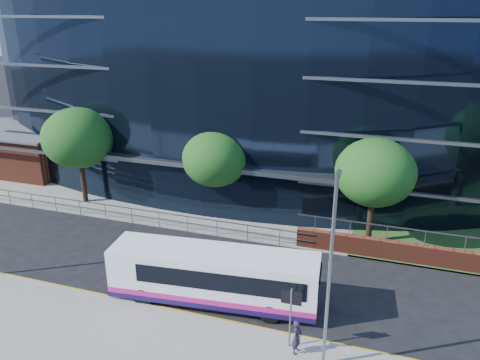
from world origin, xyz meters
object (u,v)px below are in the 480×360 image
(tree_far_a, at_px, (78,138))
(street_sign, at_px, (291,305))
(tree_far_b, at_px, (215,159))
(streetlight_east, at_px, (330,269))
(city_bus, at_px, (215,276))
(pedestrian, at_px, (297,337))
(tree_far_c, at_px, (375,173))
(brick_pavilion, at_px, (26,149))

(tree_far_a, bearing_deg, street_sign, -31.17)
(street_sign, distance_m, tree_far_b, 13.54)
(streetlight_east, bearing_deg, city_bus, 154.08)
(city_bus, relative_size, pedestrian, 6.78)
(street_sign, height_order, tree_far_c, tree_far_c)
(tree_far_b, distance_m, city_bus, 9.96)
(tree_far_c, distance_m, streetlight_east, 11.22)
(tree_far_c, xyz_separation_m, pedestrian, (-2.14, -10.89, -3.63))
(city_bus, bearing_deg, streetlight_east, -31.66)
(tree_far_a, bearing_deg, brick_pavilion, 153.45)
(tree_far_a, xyz_separation_m, pedestrian, (17.86, -10.89, -3.96))
(tree_far_a, distance_m, pedestrian, 21.29)
(tree_far_b, distance_m, pedestrian, 14.23)
(tree_far_b, bearing_deg, streetlight_east, -52.37)
(street_sign, bearing_deg, pedestrian, -39.55)
(brick_pavilion, bearing_deg, tree_far_c, -8.82)
(brick_pavilion, xyz_separation_m, city_bus, (22.39, -12.94, -0.50))
(tree_far_a, height_order, pedestrian, tree_far_a)
(tree_far_a, height_order, tree_far_c, tree_far_a)
(street_sign, bearing_deg, streetlight_east, -21.36)
(tree_far_c, bearing_deg, tree_far_a, 180.00)
(brick_pavilion, xyz_separation_m, tree_far_b, (19.00, -4.00, 2.27))
(streetlight_east, height_order, city_bus, streetlight_east)
(tree_far_a, relative_size, city_bus, 0.69)
(street_sign, xyz_separation_m, tree_far_b, (-7.50, 11.09, 2.06))
(city_bus, xyz_separation_m, pedestrian, (4.48, -2.44, -0.53))
(tree_far_b, relative_size, city_bus, 0.59)
(streetlight_east, xyz_separation_m, city_bus, (-5.61, 2.73, -3.01))
(brick_pavilion, distance_m, tree_far_c, 29.46)
(street_sign, distance_m, streetlight_east, 2.80)
(brick_pavilion, bearing_deg, pedestrian, -29.80)
(streetlight_east, relative_size, city_bus, 0.79)
(streetlight_east, distance_m, pedestrian, 3.73)
(tree_far_a, distance_m, tree_far_b, 10.03)
(tree_far_c, relative_size, streetlight_east, 0.81)
(city_bus, height_order, pedestrian, city_bus)
(brick_pavilion, height_order, streetlight_east, streetlight_east)
(tree_far_b, height_order, tree_far_c, tree_far_c)
(tree_far_c, xyz_separation_m, streetlight_east, (-1.00, -11.17, -0.10))
(tree_far_a, distance_m, city_bus, 16.19)
(pedestrian, bearing_deg, city_bus, 72.40)
(brick_pavilion, distance_m, streetlight_east, 32.19)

